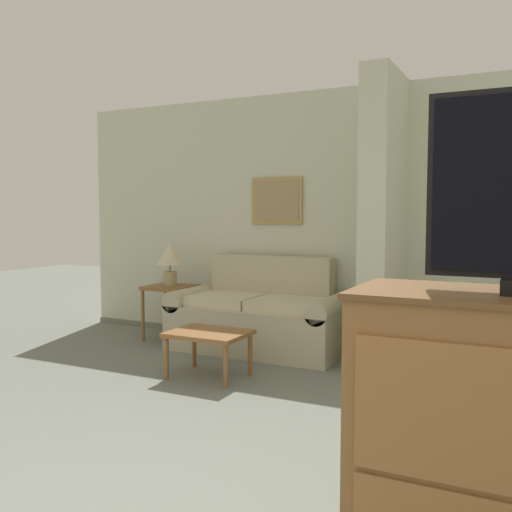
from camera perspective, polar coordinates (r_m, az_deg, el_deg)
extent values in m
cube|color=beige|center=(5.68, 13.48, 3.53)|extent=(7.25, 0.12, 2.60)
cube|color=slate|center=(5.77, 13.09, -9.19)|extent=(7.25, 0.02, 0.06)
cube|color=tan|center=(5.99, 2.08, 5.54)|extent=(0.57, 0.02, 0.49)
cube|color=#9E845B|center=(5.98, 2.03, 5.55)|extent=(0.50, 0.01, 0.42)
cube|color=beige|center=(5.20, 12.66, 3.48)|extent=(0.24, 0.86, 2.60)
cube|color=#B7AD8E|center=(5.71, 0.20, -7.24)|extent=(1.33, 0.84, 0.44)
cube|color=#B7AD8E|center=(5.92, 1.57, -2.30)|extent=(1.33, 0.20, 0.48)
cube|color=#B7AD8E|center=(6.08, -6.27, -6.56)|extent=(0.19, 0.84, 0.44)
cylinder|color=#B7AD8E|center=(6.03, -6.30, -4.09)|extent=(0.21, 0.84, 0.21)
cube|color=#B7AD8E|center=(5.42, 7.48, -7.90)|extent=(0.19, 0.84, 0.44)
cylinder|color=#B7AD8E|center=(5.37, 7.50, -5.15)|extent=(0.21, 0.84, 0.21)
cube|color=beige|center=(5.77, -2.99, -4.38)|extent=(0.64, 0.60, 0.10)
cube|color=beige|center=(5.48, 3.09, -4.85)|extent=(0.64, 0.60, 0.10)
cube|color=brown|center=(4.79, -4.75, -7.74)|extent=(0.64, 0.50, 0.04)
cylinder|color=brown|center=(4.82, -8.94, -10.07)|extent=(0.04, 0.04, 0.35)
cylinder|color=brown|center=(4.52, -3.07, -10.97)|extent=(0.04, 0.04, 0.35)
cylinder|color=brown|center=(5.15, -6.19, -9.08)|extent=(0.04, 0.04, 0.35)
cylinder|color=brown|center=(4.88, -0.59, -9.81)|extent=(0.04, 0.04, 0.35)
cube|color=brown|center=(6.25, -8.58, -3.10)|extent=(0.48, 0.48, 0.04)
cylinder|color=brown|center=(6.25, -11.24, -5.84)|extent=(0.04, 0.04, 0.55)
cylinder|color=brown|center=(6.01, -8.06, -6.21)|extent=(0.04, 0.04, 0.55)
cylinder|color=brown|center=(6.58, -9.00, -5.29)|extent=(0.04, 0.04, 0.55)
cylinder|color=brown|center=(6.35, -5.90, -5.62)|extent=(0.04, 0.04, 0.55)
cylinder|color=tan|center=(6.24, -8.59, -2.24)|extent=(0.15, 0.15, 0.15)
cylinder|color=tan|center=(6.23, -8.60, -1.19)|extent=(0.02, 0.02, 0.08)
cone|color=beige|center=(6.21, -8.62, 0.24)|extent=(0.28, 0.28, 0.23)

